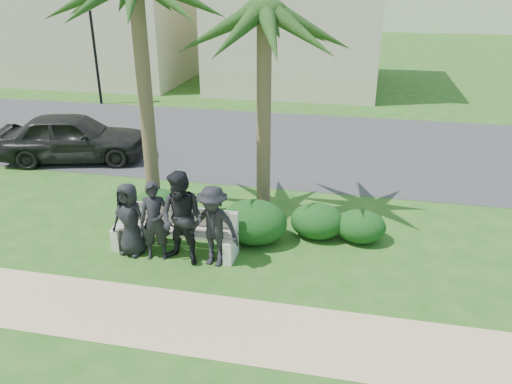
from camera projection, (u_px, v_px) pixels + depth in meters
ground at (225, 266)px, 9.88m from camera, size 160.00×160.00×0.00m
footpath at (197, 322)px, 8.27m from camera, size 30.00×1.60×0.01m
asphalt_street at (286, 143)px, 17.06m from camera, size 160.00×8.00×0.01m
stucco_bldg_left at (96, 8)px, 26.84m from camera, size 10.40×8.40×7.30m
stucco_bldg_right at (299, 11)px, 24.75m from camera, size 8.40×8.40×7.30m
street_lamp at (93, 35)px, 21.18m from camera, size 0.36×0.36×4.29m
park_bench at (175, 233)px, 10.26m from camera, size 2.61×0.66×0.91m
man_a at (130, 219)px, 10.03m from camera, size 0.84×0.63×1.54m
man_b at (155, 221)px, 9.85m from camera, size 0.68×0.53×1.65m
man_c at (182, 219)px, 9.64m from camera, size 1.07×0.92×1.92m
man_d at (213, 226)px, 9.62m from camera, size 1.16×0.77×1.67m
hedge_b at (159, 205)px, 11.53m from camera, size 1.22×1.01×0.80m
hedge_c at (178, 218)px, 11.13m from camera, size 0.93×0.77×0.61m
hedge_d at (254, 221)px, 10.64m from camera, size 1.45×1.19×0.94m
hedge_e at (317, 220)px, 10.87m from camera, size 1.18×0.97×0.77m
hedge_f at (361, 225)px, 10.70m from camera, size 1.08×0.89×0.71m
palm_right at (264, 14)px, 10.16m from camera, size 3.00×3.00×5.52m
car_a at (73, 137)px, 15.22m from camera, size 4.66×2.80×1.49m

